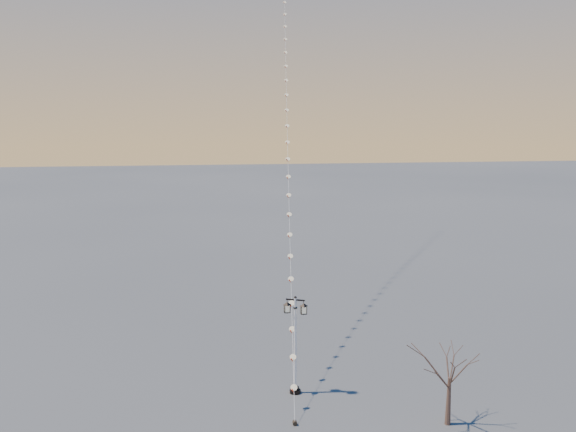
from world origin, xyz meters
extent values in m
plane|color=#4E5050|center=(0.00, 0.00, 0.00)|extent=(300.00, 300.00, 0.00)
cylinder|color=black|center=(0.18, 3.77, 0.08)|extent=(0.58, 0.58, 0.17)
cylinder|color=black|center=(0.18, 3.77, 0.24)|extent=(0.41, 0.41, 0.15)
cylinder|color=white|center=(0.18, 3.77, 2.74)|extent=(0.13, 0.13, 4.87)
cylinder|color=black|center=(0.18, 3.77, 4.61)|extent=(0.21, 0.21, 0.06)
cube|color=black|center=(0.18, 3.77, 5.02)|extent=(0.93, 0.44, 0.06)
sphere|color=black|center=(0.18, 3.77, 5.15)|extent=(0.15, 0.15, 0.15)
pyramid|color=black|center=(-0.22, 3.94, 4.87)|extent=(0.46, 0.46, 0.15)
cube|color=beige|center=(-0.22, 3.94, 4.55)|extent=(0.27, 0.27, 0.35)
cube|color=black|center=(-0.22, 3.94, 4.35)|extent=(0.31, 0.31, 0.04)
pyramid|color=black|center=(0.58, 3.60, 4.87)|extent=(0.46, 0.46, 0.15)
cube|color=beige|center=(0.58, 3.60, 4.55)|extent=(0.27, 0.27, 0.35)
cube|color=black|center=(0.58, 3.60, 4.35)|extent=(0.31, 0.31, 0.04)
cone|color=#50372B|center=(6.75, -0.46, 1.15)|extent=(0.27, 0.27, 2.31)
cylinder|color=black|center=(-0.35, 0.45, 0.11)|extent=(0.22, 0.22, 0.22)
cylinder|color=black|center=(-0.35, 0.45, 0.13)|extent=(0.03, 0.03, 0.27)
cone|color=#F03D17|center=(2.47, 23.55, 17.25)|extent=(0.09, 0.09, 0.30)
cylinder|color=white|center=(-0.35, 0.45, 0.65)|extent=(0.02, 0.02, 0.86)
camera|label=1|loc=(-4.36, -25.85, 14.35)|focal=38.27mm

